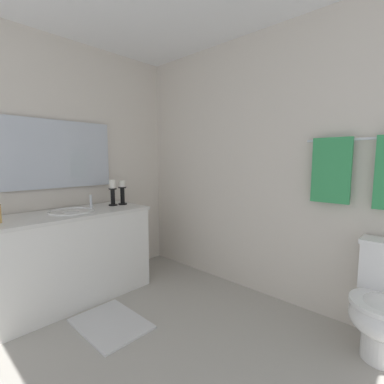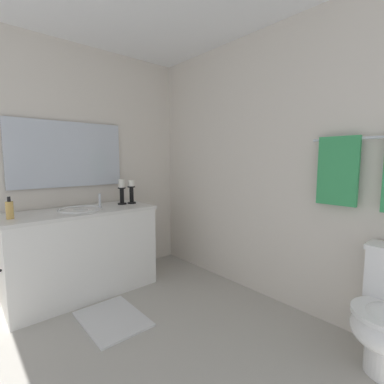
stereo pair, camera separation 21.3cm
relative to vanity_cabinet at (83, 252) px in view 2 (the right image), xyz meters
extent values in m
cube|color=#B2ADA3|center=(1.19, -0.05, -0.42)|extent=(3.04, 2.70, 0.02)
cube|color=silver|center=(1.19, 1.30, 0.81)|extent=(3.04, 0.04, 2.45)
cube|color=silver|center=(-0.33, -0.05, 0.81)|extent=(0.04, 2.70, 2.45)
cube|color=white|center=(0.00, 0.00, -0.02)|extent=(0.55, 1.31, 0.79)
cube|color=silver|center=(0.00, 0.00, 0.39)|extent=(0.58, 1.34, 0.03)
sphere|color=black|center=(0.10, -0.67, 0.02)|extent=(0.02, 0.02, 0.02)
ellipsoid|color=white|center=(0.00, 0.00, 0.36)|extent=(0.38, 0.30, 0.11)
torus|color=white|center=(0.00, 0.00, 0.41)|extent=(0.40, 0.40, 0.02)
cylinder|color=silver|center=(0.00, 0.19, 0.48)|extent=(0.02, 0.02, 0.14)
cube|color=silver|center=(-0.28, 0.00, 0.93)|extent=(0.02, 1.09, 0.65)
cylinder|color=black|center=(-0.03, 0.56, 0.42)|extent=(0.09, 0.09, 0.01)
cylinder|color=black|center=(-0.03, 0.56, 0.50)|extent=(0.04, 0.04, 0.18)
cylinder|color=black|center=(-0.03, 0.56, 0.59)|extent=(0.08, 0.08, 0.01)
cylinder|color=white|center=(-0.03, 0.56, 0.63)|extent=(0.06, 0.06, 0.06)
cylinder|color=black|center=(-0.04, 0.45, 0.42)|extent=(0.09, 0.09, 0.01)
cylinder|color=black|center=(-0.04, 0.45, 0.49)|extent=(0.04, 0.04, 0.17)
cylinder|color=black|center=(-0.04, 0.45, 0.58)|extent=(0.08, 0.08, 0.01)
cylinder|color=white|center=(-0.04, 0.45, 0.63)|extent=(0.06, 0.06, 0.09)
cylinder|color=#E5B259|center=(0.04, -0.57, 0.48)|extent=(0.06, 0.06, 0.14)
cylinder|color=black|center=(0.04, -0.57, 0.57)|extent=(0.02, 0.02, 0.04)
cylinder|color=silver|center=(2.01, 1.24, 1.03)|extent=(0.78, 0.02, 0.02)
cube|color=#389E59|center=(1.81, 1.23, 0.80)|extent=(0.28, 0.03, 0.50)
cube|color=silver|center=(0.62, 0.00, -0.40)|extent=(0.60, 0.44, 0.02)
camera|label=1|loc=(2.48, -1.04, 0.88)|focal=25.75mm
camera|label=2|loc=(2.63, -0.89, 0.88)|focal=25.75mm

